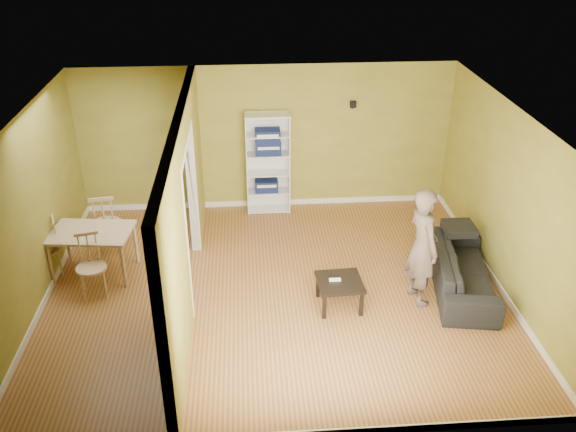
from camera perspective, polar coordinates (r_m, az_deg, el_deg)
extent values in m
plane|color=olive|center=(8.90, -1.20, -6.92)|extent=(6.50, 6.50, 0.00)
plane|color=white|center=(7.72, -1.39, 9.14)|extent=(6.50, 6.50, 0.00)
plane|color=olive|center=(10.75, -2.07, 7.26)|extent=(6.50, 0.00, 6.50)
plane|color=olive|center=(5.93, 0.16, -11.72)|extent=(6.50, 0.00, 6.50)
plane|color=olive|center=(8.72, -23.14, -0.22)|extent=(0.00, 5.50, 5.50)
plane|color=olive|center=(8.98, 19.91, 1.20)|extent=(0.00, 5.50, 5.50)
cube|color=black|center=(10.65, 6.11, 10.34)|extent=(0.10, 0.10, 0.10)
imported|color=#2F2F30|center=(9.10, 16.10, -4.39)|extent=(2.14, 1.20, 0.77)
imported|color=slate|center=(8.38, 12.57, -1.95)|extent=(0.84, 0.72, 2.01)
cube|color=white|center=(10.71, -3.88, 4.86)|extent=(0.02, 0.33, 1.81)
cube|color=white|center=(10.73, 0.11, 4.98)|extent=(0.02, 0.33, 1.81)
cube|color=white|center=(10.86, -1.92, 5.25)|extent=(0.76, 0.02, 1.81)
cube|color=white|center=(11.09, -1.81, 0.70)|extent=(0.72, 0.33, 0.02)
cube|color=white|center=(10.93, -1.84, 2.36)|extent=(0.72, 0.33, 0.02)
cube|color=white|center=(10.78, -1.87, 4.06)|extent=(0.72, 0.33, 0.02)
cube|color=white|center=(10.64, -1.90, 5.80)|extent=(0.72, 0.33, 0.02)
cube|color=white|center=(10.52, -1.93, 7.59)|extent=(0.72, 0.33, 0.02)
cube|color=white|center=(10.40, -1.96, 9.43)|extent=(0.72, 0.33, 0.02)
cube|color=navy|center=(10.88, -2.02, 2.89)|extent=(0.40, 0.26, 0.21)
cube|color=navy|center=(10.60, -1.87, 6.42)|extent=(0.44, 0.29, 0.22)
cube|color=navy|center=(10.52, -1.93, 7.52)|extent=(0.43, 0.28, 0.22)
cube|color=black|center=(8.40, 4.87, -6.19)|extent=(0.61, 0.61, 0.04)
cube|color=black|center=(8.28, 3.31, -8.43)|extent=(0.05, 0.05, 0.37)
cube|color=black|center=(8.35, 6.82, -8.24)|extent=(0.05, 0.05, 0.37)
cube|color=black|center=(8.69, 2.89, -6.45)|extent=(0.05, 0.05, 0.37)
cube|color=black|center=(8.76, 6.23, -6.28)|extent=(0.05, 0.05, 0.37)
cube|color=white|center=(8.38, 4.41, -5.96)|extent=(0.16, 0.04, 0.03)
cube|color=#D1AE8E|center=(9.36, -17.96, -1.49)|extent=(1.16, 0.77, 0.04)
cylinder|color=#D1AE8E|center=(9.40, -21.22, -4.51)|extent=(0.05, 0.05, 0.69)
cylinder|color=#D1AE8E|center=(9.13, -14.82, -4.41)|extent=(0.05, 0.05, 0.69)
cylinder|color=#D1AE8E|center=(9.95, -20.24, -2.44)|extent=(0.05, 0.05, 0.69)
cylinder|color=#D1AE8E|center=(9.70, -14.20, -2.29)|extent=(0.05, 0.05, 0.69)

